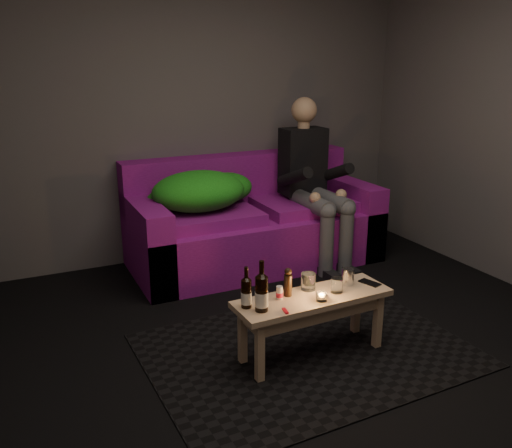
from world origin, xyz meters
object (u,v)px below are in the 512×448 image
(person, at_px, (312,179))
(coffee_table, at_px, (313,306))
(beer_bottle_a, at_px, (246,293))
(beer_bottle_b, at_px, (262,293))
(sofa, at_px, (252,225))
(steel_cup, at_px, (348,277))

(person, distance_m, coffee_table, 1.77)
(person, distance_m, beer_bottle_a, 1.97)
(person, height_order, beer_bottle_b, person)
(sofa, height_order, steel_cup, sofa)
(beer_bottle_b, bearing_deg, coffee_table, 7.70)
(sofa, distance_m, beer_bottle_a, 1.82)
(coffee_table, distance_m, steel_cup, 0.32)
(person, xyz_separation_m, beer_bottle_a, (-1.30, -1.45, -0.26))
(person, xyz_separation_m, beer_bottle_b, (-1.24, -1.53, -0.24))
(beer_bottle_b, bearing_deg, beer_bottle_a, 127.83)
(beer_bottle_a, xyz_separation_m, steel_cup, (0.71, 0.03, -0.04))
(steel_cup, bearing_deg, person, 67.70)
(person, height_order, beer_bottle_a, person)
(sofa, height_order, coffee_table, sofa)
(sofa, relative_size, beer_bottle_a, 8.73)
(person, xyz_separation_m, coffee_table, (-0.87, -1.48, -0.42))
(sofa, xyz_separation_m, person, (0.51, -0.18, 0.41))
(coffee_table, distance_m, beer_bottle_a, 0.46)
(beer_bottle_b, relative_size, steel_cup, 2.86)
(coffee_table, bearing_deg, sofa, 77.67)
(person, bearing_deg, steel_cup, -112.30)
(coffee_table, xyz_separation_m, steel_cup, (0.29, 0.05, 0.12))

